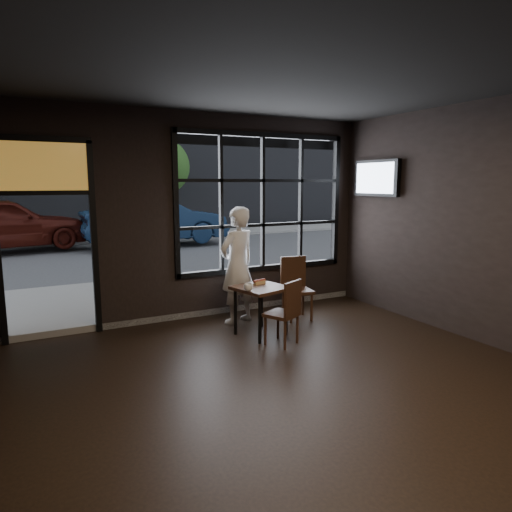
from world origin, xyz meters
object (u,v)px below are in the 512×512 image
cafe_table (261,311)px  man (237,265)px  navy_car (156,220)px  chair_near (282,312)px

cafe_table → man: 0.88m
man → navy_car: 8.98m
cafe_table → chair_near: 0.47m
man → chair_near: bearing=76.9°
cafe_table → navy_car: bearing=68.3°
chair_near → man: bearing=-111.4°
chair_near → man: man is taller
cafe_table → man: man is taller
cafe_table → navy_car: navy_car is taller
chair_near → man: size_ratio=0.49×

